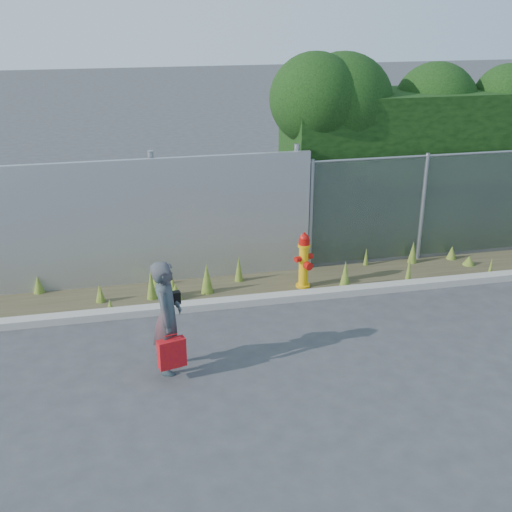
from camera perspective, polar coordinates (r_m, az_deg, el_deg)
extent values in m
plane|color=#39393B|center=(9.00, 3.82, -9.06)|extent=(80.00, 80.00, 0.00)
cube|color=#A19C92|center=(10.50, 1.14, -3.82)|extent=(16.00, 0.22, 0.12)
cube|color=#433B26|center=(11.05, 0.41, -2.75)|extent=(16.00, 1.20, 0.01)
cone|color=#4E681F|center=(10.64, -9.30, -2.57)|extent=(0.17, 0.17, 0.52)
cone|color=#4E681F|center=(10.38, -12.84, -4.40)|extent=(0.13, 0.13, 0.23)
cone|color=#4E681F|center=(10.67, -7.42, -2.71)|extent=(0.15, 0.15, 0.41)
cone|color=#4E681F|center=(10.99, 7.93, -1.71)|extent=(0.19, 0.19, 0.51)
cone|color=#4E681F|center=(12.29, 13.76, 0.28)|extent=(0.17, 0.17, 0.42)
cone|color=#4E681F|center=(12.18, 20.15, -0.89)|extent=(0.08, 0.08, 0.34)
cone|color=#4E681F|center=(10.74, -4.40, -2.05)|extent=(0.22, 0.22, 0.53)
cone|color=#4E681F|center=(10.60, -7.16, -3.21)|extent=(0.23, 0.23, 0.29)
cone|color=#4E681F|center=(11.16, -8.85, -2.01)|extent=(0.18, 0.18, 0.28)
cone|color=#4E681F|center=(11.36, -18.78, -2.47)|extent=(0.19, 0.19, 0.31)
cone|color=#4E681F|center=(12.52, 18.39, -0.44)|extent=(0.24, 0.24, 0.18)
cone|color=#4E681F|center=(10.74, -13.70, -3.25)|extent=(0.16, 0.16, 0.33)
cone|color=#4E681F|center=(10.71, -13.61, -3.39)|extent=(0.09, 0.09, 0.30)
cone|color=#4E681F|center=(12.02, 9.75, -0.10)|extent=(0.09, 0.09, 0.34)
cone|color=#4E681F|center=(11.16, -1.54, -1.21)|extent=(0.16, 0.16, 0.47)
cone|color=#4E681F|center=(12.69, 16.99, 0.25)|extent=(0.19, 0.19, 0.27)
cone|color=#4E681F|center=(11.39, 13.42, -1.21)|extent=(0.11, 0.11, 0.52)
cube|color=#A5A6AC|center=(11.02, -17.03, 2.31)|extent=(8.50, 0.08, 2.20)
cylinder|color=gray|center=(11.08, -9.03, 3.41)|extent=(0.10, 0.10, 2.30)
cylinder|color=gray|center=(11.47, 3.55, 4.30)|extent=(0.10, 0.10, 2.30)
cube|color=gray|center=(12.76, 18.81, 4.29)|extent=(6.50, 0.03, 2.00)
cylinder|color=gray|center=(12.51, 19.37, 8.64)|extent=(6.50, 0.04, 0.04)
cylinder|color=gray|center=(11.47, 4.90, 3.60)|extent=(0.07, 0.07, 2.05)
cylinder|color=gray|center=(12.26, 14.58, 4.18)|extent=(0.07, 0.07, 2.05)
cube|color=black|center=(13.61, 18.07, 7.64)|extent=(7.30, 1.60, 3.00)
sphere|color=black|center=(11.92, 5.28, 13.75)|extent=(1.66, 1.66, 1.66)
sphere|color=black|center=(12.30, 7.72, 13.31)|extent=(1.86, 1.86, 1.86)
sphere|color=black|center=(12.72, 11.17, 11.49)|extent=(1.11, 1.11, 1.11)
sphere|color=black|center=(13.18, 15.65, 12.86)|extent=(1.61, 1.61, 1.61)
sphere|color=black|center=(13.58, 18.52, 11.42)|extent=(1.17, 1.17, 1.17)
sphere|color=black|center=(13.57, 21.47, 12.87)|extent=(1.34, 1.34, 1.34)
cylinder|color=#E8A90C|center=(11.06, 4.19, -2.66)|extent=(0.25, 0.25, 0.05)
cylinder|color=#E8A90C|center=(10.92, 4.24, -0.99)|extent=(0.16, 0.16, 0.75)
cylinder|color=#E8A90C|center=(10.77, 4.30, 0.93)|extent=(0.21, 0.21, 0.04)
cylinder|color=#B20F0A|center=(10.75, 4.31, 1.24)|extent=(0.19, 0.19, 0.09)
sphere|color=#B20F0A|center=(10.73, 4.32, 1.55)|extent=(0.17, 0.17, 0.17)
cylinder|color=#B20F0A|center=(10.70, 4.33, 1.99)|extent=(0.04, 0.04, 0.04)
cylinder|color=#B20F0A|center=(10.82, 3.64, -0.21)|extent=(0.09, 0.10, 0.10)
cylinder|color=#B20F0A|center=(10.89, 4.89, -0.10)|extent=(0.09, 0.10, 0.10)
cylinder|color=#B20F0A|center=(10.79, 4.43, -0.92)|extent=(0.13, 0.11, 0.13)
imported|color=#106266|center=(8.45, -7.88, -5.38)|extent=(0.51, 0.65, 1.56)
cube|color=#A8091F|center=(8.43, -7.49, -8.56)|extent=(0.36, 0.13, 0.40)
cylinder|color=#A8091F|center=(8.30, -7.58, -6.99)|extent=(0.17, 0.02, 0.02)
cube|color=black|center=(8.48, -7.50, -3.74)|extent=(0.22, 0.09, 0.17)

